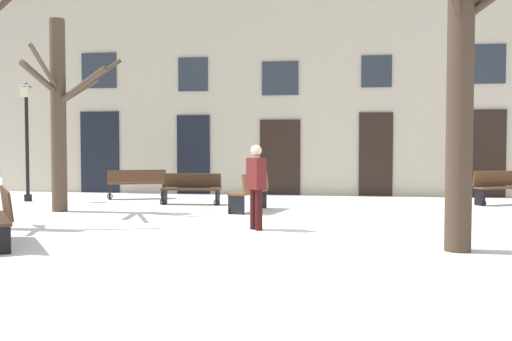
% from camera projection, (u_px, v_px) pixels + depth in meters
% --- Properties ---
extents(ground_plane, '(32.11, 32.11, 0.00)m').
position_uv_depth(ground_plane, '(244.00, 233.00, 10.36)').
color(ground_plane, white).
extents(building_facade, '(20.07, 0.60, 7.29)m').
position_uv_depth(building_facade, '(284.00, 83.00, 18.52)').
color(building_facade, '#BCB29E').
rests_on(building_facade, ground).
extents(tree_foreground, '(1.80, 2.59, 4.69)m').
position_uv_depth(tree_foreground, '(60.00, 111.00, 13.66)').
color(tree_foreground, '#4C3D2D').
rests_on(tree_foreground, ground).
extents(tree_near_facade, '(2.07, 1.26, 4.99)m').
position_uv_depth(tree_near_facade, '(464.00, 75.00, 8.46)').
color(tree_near_facade, '#423326').
rests_on(tree_near_facade, ground).
extents(streetlamp, '(0.30, 0.30, 3.44)m').
position_uv_depth(streetlamp, '(27.00, 128.00, 16.24)').
color(streetlamp, black).
rests_on(streetlamp, ground).
extents(bench_by_litter_bin, '(1.78, 1.04, 0.89)m').
position_uv_depth(bench_by_litter_bin, '(137.00, 183.00, 16.99)').
color(bench_by_litter_bin, '#51331E').
rests_on(bench_by_litter_bin, ground).
extents(bench_facing_shops, '(1.66, 0.50, 0.86)m').
position_uv_depth(bench_facing_shops, '(191.00, 189.00, 15.43)').
color(bench_facing_shops, '#3D2819').
rests_on(bench_facing_shops, ground).
extents(bench_near_lamp, '(0.83, 1.69, 0.95)m').
position_uv_depth(bench_near_lamp, '(251.00, 192.00, 13.86)').
color(bench_near_lamp, brown).
rests_on(bench_near_lamp, ground).
extents(bench_back_to_back_left, '(1.63, 1.07, 0.93)m').
position_uv_depth(bench_back_to_back_left, '(501.00, 187.00, 15.38)').
color(bench_back_to_back_left, '#51331E').
rests_on(bench_back_to_back_left, ground).
extents(person_strolling, '(0.42, 0.43, 1.63)m').
position_uv_depth(person_strolling, '(256.00, 183.00, 10.75)').
color(person_strolling, '#350F0F').
rests_on(person_strolling, ground).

